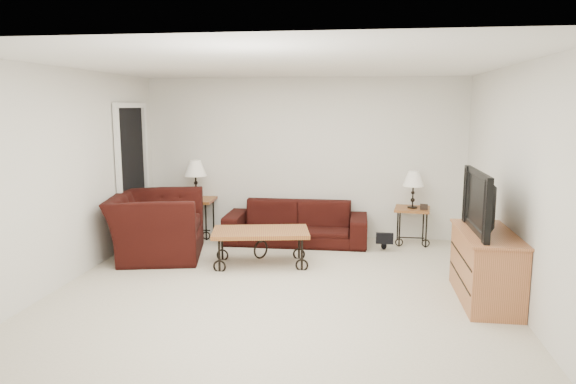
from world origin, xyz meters
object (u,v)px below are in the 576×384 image
at_px(coffee_table, 261,247).
at_px(television, 488,202).
at_px(side_table_right, 412,226).
at_px(lamp_left, 196,180).
at_px(lamp_right, 413,190).
at_px(tv_stand, 486,266).
at_px(armchair, 157,225).
at_px(side_table_left, 197,218).
at_px(backpack, 384,233).
at_px(sofa, 296,223).

bearing_deg(coffee_table, television, -19.82).
bearing_deg(side_table_right, lamp_left, 180.00).
height_order(lamp_right, tv_stand, lamp_right).
bearing_deg(television, coffee_table, -109.82).
height_order(side_table_right, tv_stand, tv_stand).
bearing_deg(armchair, lamp_left, -22.58).
height_order(side_table_right, lamp_right, lamp_right).
bearing_deg(side_table_left, tv_stand, -30.42).
bearing_deg(television, backpack, -153.34).
distance_m(tv_stand, television, 0.70).
distance_m(lamp_left, backpack, 3.03).
xyz_separation_m(side_table_left, lamp_right, (3.35, -0.00, 0.52)).
bearing_deg(side_table_right, coffee_table, -146.59).
bearing_deg(coffee_table, sofa, 74.67).
bearing_deg(backpack, lamp_right, 27.03).
height_order(coffee_table, backpack, backpack).
height_order(sofa, backpack, sofa).
relative_size(sofa, side_table_left, 3.49).
relative_size(lamp_right, television, 0.49).
bearing_deg(backpack, television, -78.73).
bearing_deg(tv_stand, side_table_left, 149.58).
distance_m(armchair, tv_stand, 4.26).
xyz_separation_m(side_table_left, lamp_left, (0.00, 0.00, 0.61)).
bearing_deg(television, armchair, -105.62).
xyz_separation_m(side_table_right, backpack, (-0.42, -0.39, -0.03)).
bearing_deg(side_table_right, backpack, -137.59).
bearing_deg(side_table_left, backpack, -7.51).
xyz_separation_m(tv_stand, backpack, (-0.98, 1.90, -0.13)).
height_order(coffee_table, television, television).
distance_m(armchair, television, 4.29).
bearing_deg(lamp_right, lamp_left, 180.00).
bearing_deg(television, lamp_left, -120.54).
bearing_deg(backpack, coffee_table, -164.67).
xyz_separation_m(lamp_right, backpack, (-0.42, -0.39, -0.59)).
relative_size(television, backpack, 2.31).
relative_size(lamp_left, tv_stand, 0.49).
xyz_separation_m(side_table_right, coffee_table, (-2.06, -1.36, -0.04)).
height_order(side_table_left, tv_stand, tv_stand).
bearing_deg(sofa, backpack, -8.91).
xyz_separation_m(coffee_table, television, (2.59, -0.93, 0.84)).
height_order(sofa, lamp_left, lamp_left).
xyz_separation_m(sofa, armchair, (-1.82, -0.97, 0.12)).
bearing_deg(lamp_right, armchair, -162.09).
relative_size(lamp_right, backpack, 1.14).
distance_m(television, backpack, 2.29).
distance_m(coffee_table, tv_stand, 2.78).
bearing_deg(tv_stand, coffee_table, 160.32).
bearing_deg(lamp_left, armchair, -100.10).
bearing_deg(side_table_right, side_table_left, 180.00).
distance_m(side_table_right, tv_stand, 2.36).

